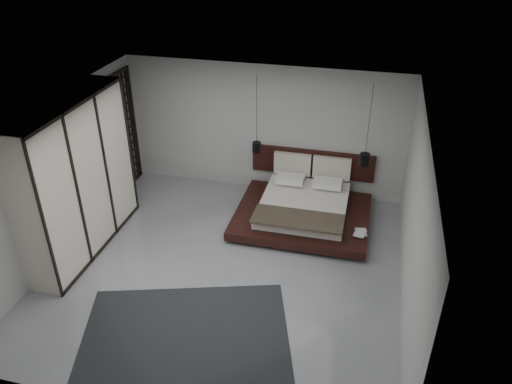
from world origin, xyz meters
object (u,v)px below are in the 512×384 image
(pendant_left, at_px, (257,147))
(rug, at_px, (185,337))
(pendant_right, at_px, (365,159))
(bed, at_px, (304,207))
(lattice_screen, at_px, (126,131))
(wardrobe, at_px, (75,178))

(pendant_left, xyz_separation_m, rug, (-0.10, -4.01, -1.30))
(pendant_right, distance_m, rug, 4.78)
(bed, relative_size, pendant_left, 1.63)
(pendant_left, bearing_deg, lattice_screen, 177.32)
(wardrobe, bearing_deg, pendant_left, 39.61)
(pendant_right, bearing_deg, pendant_left, 180.00)
(lattice_screen, relative_size, wardrobe, 0.91)
(bed, relative_size, wardrobe, 0.91)
(lattice_screen, xyz_separation_m, wardrobe, (0.25, -2.38, 0.11))
(rug, bearing_deg, pendant_left, 88.50)
(rug, bearing_deg, bed, 71.91)
(bed, height_order, wardrobe, wardrobe)
(pendant_left, relative_size, wardrobe, 0.56)
(pendant_left, bearing_deg, wardrobe, -140.39)
(bed, bearing_deg, pendant_left, 159.76)
(pendant_left, bearing_deg, pendant_right, 0.00)
(pendant_left, xyz_separation_m, pendant_right, (2.15, 0.00, -0.02))
(lattice_screen, relative_size, rug, 0.86)
(bed, bearing_deg, pendant_right, 20.24)
(lattice_screen, height_order, pendant_left, pendant_left)
(wardrobe, bearing_deg, rug, -34.19)
(bed, bearing_deg, wardrobe, -154.01)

